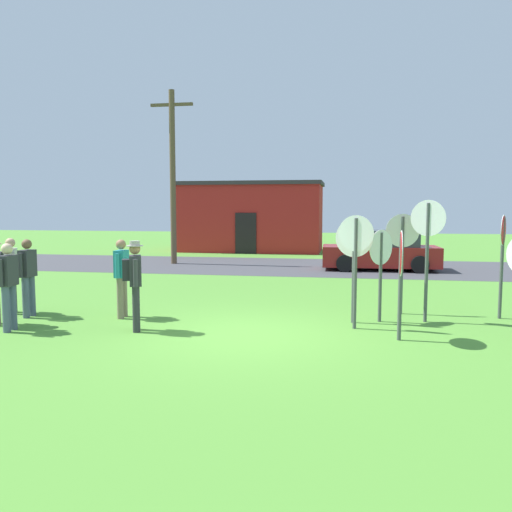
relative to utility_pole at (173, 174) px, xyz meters
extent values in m
plane|color=#518E33|center=(5.28, -11.60, -3.77)|extent=(80.00, 80.00, 0.00)
cube|color=#424247|center=(5.28, -0.17, -3.77)|extent=(60.00, 6.40, 0.01)
cube|color=#B2231E|center=(2.10, 7.00, -2.00)|extent=(7.46, 3.66, 3.54)
cube|color=#383333|center=(2.10, 7.00, -0.13)|extent=(7.66, 3.86, 0.20)
cube|color=black|center=(2.10, 5.15, -2.72)|extent=(1.10, 0.08, 2.10)
cylinder|color=brown|center=(0.00, 0.00, -0.18)|extent=(0.24, 0.24, 7.19)
cube|color=brown|center=(0.00, 0.00, 2.82)|extent=(1.80, 0.12, 0.12)
cube|color=maroon|center=(8.46, -0.73, -3.24)|extent=(4.35, 1.91, 0.76)
cube|color=#2D333D|center=(8.71, -0.73, -2.56)|extent=(2.28, 1.59, 0.60)
cylinder|color=black|center=(7.15, -1.67, -3.45)|extent=(0.65, 0.24, 0.64)
cylinder|color=black|center=(7.10, 0.13, -3.45)|extent=(0.65, 0.24, 0.64)
cylinder|color=black|center=(9.81, -1.60, -3.45)|extent=(0.65, 0.24, 0.64)
cylinder|color=black|center=(9.76, 0.20, -3.45)|extent=(0.65, 0.24, 0.64)
cylinder|color=#474C4C|center=(8.82, -9.85, -2.54)|extent=(0.10, 0.10, 2.46)
cylinder|color=white|center=(8.82, -9.85, -1.62)|extent=(0.65, 0.37, 0.74)
cylinder|color=#B70F14|center=(8.83, -9.84, -1.62)|extent=(0.60, 0.35, 0.68)
cylinder|color=#474C4C|center=(8.14, -11.48, -2.82)|extent=(0.07, 0.07, 1.90)
cylinder|color=white|center=(8.14, -11.48, -2.21)|extent=(0.05, 0.81, 0.81)
cylinder|color=#B70F14|center=(8.13, -11.47, -2.21)|extent=(0.05, 0.75, 0.75)
cylinder|color=#474C4C|center=(10.44, -9.23, -2.69)|extent=(0.09, 0.09, 2.16)
cylinder|color=white|center=(10.44, -9.23, -1.89)|extent=(0.26, 0.61, 0.65)
cylinder|color=#B70F14|center=(10.45, -9.24, -1.89)|extent=(0.25, 0.56, 0.61)
cylinder|color=#474C4C|center=(7.37, -10.71, -2.69)|extent=(0.09, 0.09, 2.16)
cylinder|color=white|center=(7.37, -10.71, -1.90)|extent=(0.67, 0.23, 0.70)
cylinder|color=#B70F14|center=(7.37, -10.70, -1.90)|extent=(0.62, 0.22, 0.65)
cylinder|color=#474C4C|center=(7.34, -10.18, -2.74)|extent=(0.09, 0.09, 2.07)
cylinder|color=white|center=(7.34, -10.18, -2.03)|extent=(0.75, 0.23, 0.78)
cylinder|color=#B70F14|center=(7.35, -10.17, -2.03)|extent=(0.70, 0.22, 0.72)
cylinder|color=#474C4C|center=(8.41, -9.08, -2.69)|extent=(0.08, 0.08, 2.17)
cylinder|color=white|center=(8.41, -9.08, -1.91)|extent=(0.74, 0.08, 0.74)
cylinder|color=#B70F14|center=(8.41, -9.07, -1.91)|extent=(0.68, 0.08, 0.68)
cylinder|color=#474C4C|center=(7.89, -9.99, -2.85)|extent=(0.10, 0.10, 1.85)
cylinder|color=white|center=(7.89, -9.99, -2.22)|extent=(0.49, 0.55, 0.73)
cylinder|color=#B70F14|center=(7.88, -9.98, -2.22)|extent=(0.46, 0.51, 0.67)
cylinder|color=#2D2D33|center=(3.19, -11.53, -3.33)|extent=(0.14, 0.14, 0.88)
cylinder|color=#2D2D33|center=(3.28, -11.73, -3.33)|extent=(0.14, 0.14, 0.88)
cube|color=#333338|center=(3.23, -11.63, -2.60)|extent=(0.35, 0.42, 0.58)
cylinder|color=#333338|center=(3.14, -11.41, -2.62)|extent=(0.09, 0.09, 0.52)
cylinder|color=#333338|center=(3.33, -11.85, -2.62)|extent=(0.09, 0.09, 0.52)
sphere|color=#9E7051|center=(3.23, -11.63, -2.19)|extent=(0.21, 0.21, 0.21)
cylinder|color=gray|center=(3.23, -11.63, -2.13)|extent=(0.32, 0.32, 0.02)
cylinder|color=gray|center=(3.23, -11.63, -2.08)|extent=(0.19, 0.19, 0.09)
cube|color=#232328|center=(3.08, -11.70, -2.58)|extent=(0.23, 0.29, 0.40)
cylinder|color=#4C5670|center=(0.84, -11.94, -3.33)|extent=(0.14, 0.14, 0.88)
cylinder|color=#4C5670|center=(0.85, -12.16, -3.33)|extent=(0.14, 0.14, 0.88)
cube|color=#333338|center=(0.84, -12.05, -2.60)|extent=(0.24, 0.37, 0.58)
cylinder|color=#333338|center=(0.83, -11.81, -2.62)|extent=(0.09, 0.09, 0.52)
cylinder|color=#333338|center=(0.86, -12.29, -2.62)|extent=(0.09, 0.09, 0.52)
sphere|color=beige|center=(0.84, -12.05, -2.19)|extent=(0.21, 0.21, 0.21)
cylinder|color=#4C5670|center=(0.43, -10.70, -3.33)|extent=(0.14, 0.14, 0.88)
cylinder|color=#4C5670|center=(0.43, -10.92, -3.33)|extent=(0.14, 0.14, 0.88)
cube|color=#333338|center=(0.43, -10.81, -2.60)|extent=(0.23, 0.36, 0.58)
cylinder|color=#333338|center=(0.43, -10.57, -2.62)|extent=(0.09, 0.09, 0.52)
cylinder|color=#333338|center=(0.42, -11.05, -2.62)|extent=(0.09, 0.09, 0.52)
sphere|color=brown|center=(0.43, -10.81, -2.19)|extent=(0.21, 0.21, 0.21)
cylinder|color=#7A6B56|center=(2.45, -10.43, -3.33)|extent=(0.14, 0.14, 0.88)
cylinder|color=#7A6B56|center=(2.46, -10.65, -3.33)|extent=(0.14, 0.14, 0.88)
cube|color=teal|center=(2.46, -10.54, -2.60)|extent=(0.24, 0.37, 0.58)
cylinder|color=teal|center=(2.44, -10.30, -2.62)|extent=(0.09, 0.09, 0.52)
cylinder|color=teal|center=(2.47, -10.78, -2.62)|extent=(0.09, 0.09, 0.52)
sphere|color=#9E7051|center=(2.46, -10.54, -2.19)|extent=(0.21, 0.21, 0.21)
cylinder|color=#2D2D33|center=(-0.23, -10.41, -3.33)|extent=(0.14, 0.14, 0.88)
cylinder|color=#2D2D33|center=(-0.13, -10.61, -3.33)|extent=(0.14, 0.14, 0.88)
cube|color=beige|center=(-0.18, -10.51, -2.60)|extent=(0.35, 0.42, 0.58)
cylinder|color=beige|center=(-0.28, -10.29, -2.62)|extent=(0.09, 0.09, 0.52)
cylinder|color=beige|center=(-0.08, -10.73, -2.62)|extent=(0.09, 0.09, 0.52)
sphere|color=tan|center=(-0.18, -10.51, -2.19)|extent=(0.21, 0.21, 0.21)
cube|color=#232328|center=(-0.33, -10.58, -2.58)|extent=(0.24, 0.29, 0.40)
camera|label=1|loc=(7.19, -20.85, -1.41)|focal=36.29mm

